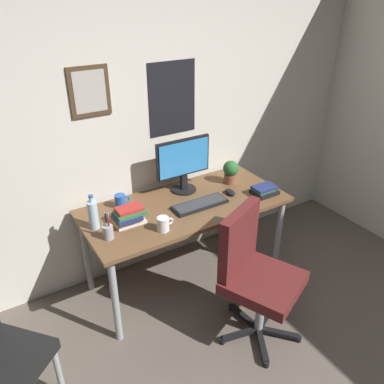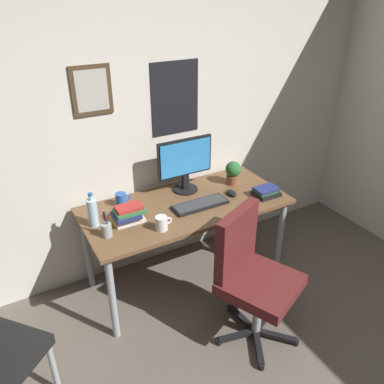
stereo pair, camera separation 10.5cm
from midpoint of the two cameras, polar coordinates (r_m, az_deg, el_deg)
name	(u,v)px [view 2 (the right image)]	position (r m, az deg, el deg)	size (l,w,h in m)	color
wall_back	(137,118)	(3.02, -7.12, 10.72)	(4.40, 0.10, 2.60)	silver
desk	(186,212)	(3.00, 0.07, -3.02)	(1.56, 0.72, 0.72)	brown
office_chair	(251,272)	(2.65, 9.75, -11.46)	(0.61, 0.61, 0.95)	#591E1E
monitor	(185,163)	(3.05, -0.05, 4.29)	(0.46, 0.20, 0.43)	black
keyboard	(200,204)	(2.93, 2.24, -1.84)	(0.43, 0.15, 0.03)	black
computer_mouse	(231,193)	(3.09, 6.75, -0.16)	(0.06, 0.11, 0.04)	black
water_bottle	(93,212)	(2.72, -13.25, -2.90)	(0.07, 0.07, 0.25)	silver
coffee_mug_near	(121,200)	(2.95, -9.30, -1.11)	(0.12, 0.08, 0.10)	#2659B2
coffee_mug_far	(162,223)	(2.64, -3.31, -4.59)	(0.12, 0.08, 0.10)	white
potted_plant	(233,172)	(3.24, 6.95, 2.93)	(0.13, 0.13, 0.19)	brown
pen_cup	(106,229)	(2.62, -11.28, -5.38)	(0.07, 0.07, 0.20)	#9EA0A5
book_stack_left	(128,215)	(2.74, -8.29, -3.31)	(0.23, 0.16, 0.12)	silver
book_stack_right	(266,192)	(3.12, 11.74, 0.03)	(0.19, 0.15, 0.07)	black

